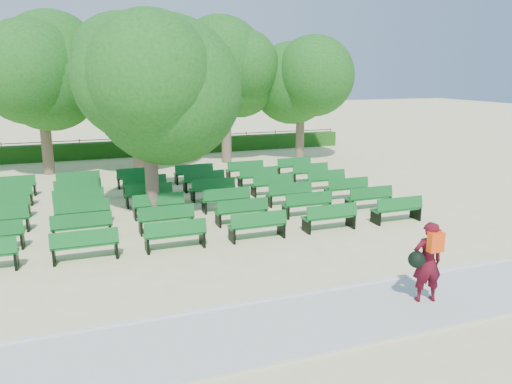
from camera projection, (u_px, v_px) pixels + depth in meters
ground at (189, 223)px, 16.29m from camera, size 120.00×120.00×0.00m
paving at (275, 329)px, 9.53m from camera, size 30.00×2.20×0.06m
curb at (255, 302)px, 10.58m from camera, size 30.00×0.12×0.10m
hedge at (135, 148)px, 28.94m from camera, size 26.00×0.70×0.90m
fence at (135, 155)px, 29.42m from camera, size 26.00×0.10×1.02m
tree_line at (145, 168)px, 25.40m from camera, size 21.80×6.80×7.04m
bench_array at (187, 206)px, 18.04m from camera, size 1.71×0.56×1.07m
tree_among at (147, 91)px, 15.86m from camera, size 4.69×4.69×6.34m
person at (427, 261)px, 10.42m from camera, size 0.86×0.55×1.75m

